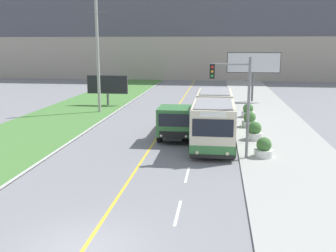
{
  "coord_description": "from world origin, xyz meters",
  "views": [
    {
      "loc": [
        4.21,
        -11.17,
        6.56
      ],
      "look_at": [
        1.1,
        12.97,
        1.4
      ],
      "focal_mm": 42.0,
      "sensor_mm": 36.0,
      "label": 1
    }
  ],
  "objects_px": {
    "utility_pole_far": "(98,56)",
    "planter_round_third": "(250,120)",
    "city_bus": "(214,117)",
    "dump_truck": "(177,122)",
    "planter_round_near": "(264,148)",
    "planter_round_far": "(248,111)",
    "traffic_light_mast": "(237,95)",
    "car_distant": "(217,101)",
    "billboard_large": "(253,64)",
    "billboard_small": "(107,85)",
    "planter_round_second": "(255,132)"
  },
  "relations": [
    {
      "from": "utility_pole_far",
      "to": "planter_round_third",
      "type": "distance_m",
      "value": 15.64
    },
    {
      "from": "city_bus",
      "to": "utility_pole_far",
      "type": "xyz_separation_m",
      "value": [
        -11.12,
        9.57,
        3.82
      ]
    },
    {
      "from": "city_bus",
      "to": "dump_truck",
      "type": "bearing_deg",
      "value": -175.23
    },
    {
      "from": "dump_truck",
      "to": "planter_round_near",
      "type": "xyz_separation_m",
      "value": [
        5.48,
        -4.13,
        -0.62
      ]
    },
    {
      "from": "planter_round_far",
      "to": "planter_round_near",
      "type": "bearing_deg",
      "value": -89.89
    },
    {
      "from": "utility_pole_far",
      "to": "traffic_light_mast",
      "type": "height_order",
      "value": "utility_pole_far"
    },
    {
      "from": "car_distant",
      "to": "billboard_large",
      "type": "bearing_deg",
      "value": 48.36
    },
    {
      "from": "billboard_small",
      "to": "car_distant",
      "type": "bearing_deg",
      "value": 0.28
    },
    {
      "from": "car_distant",
      "to": "planter_round_near",
      "type": "xyz_separation_m",
      "value": [
        2.84,
        -18.18,
        -0.1
      ]
    },
    {
      "from": "planter_round_second",
      "to": "planter_round_third",
      "type": "bearing_deg",
      "value": 90.38
    },
    {
      "from": "dump_truck",
      "to": "utility_pole_far",
      "type": "distance_m",
      "value": 13.66
    },
    {
      "from": "billboard_large",
      "to": "planter_round_far",
      "type": "xyz_separation_m",
      "value": [
        -1.14,
        -9.95,
        -3.63
      ]
    },
    {
      "from": "city_bus",
      "to": "planter_round_third",
      "type": "relative_size",
      "value": 9.41
    },
    {
      "from": "billboard_large",
      "to": "planter_round_second",
      "type": "xyz_separation_m",
      "value": [
        -1.28,
        -18.4,
        -3.61
      ]
    },
    {
      "from": "planter_round_far",
      "to": "utility_pole_far",
      "type": "bearing_deg",
      "value": 174.97
    },
    {
      "from": "traffic_light_mast",
      "to": "billboard_small",
      "type": "height_order",
      "value": "traffic_light_mast"
    },
    {
      "from": "dump_truck",
      "to": "planter_round_third",
      "type": "distance_m",
      "value": 6.85
    },
    {
      "from": "planter_round_second",
      "to": "planter_round_near",
      "type": "bearing_deg",
      "value": -87.71
    },
    {
      "from": "city_bus",
      "to": "planter_round_near",
      "type": "xyz_separation_m",
      "value": [
        2.95,
        -4.34,
        -0.94
      ]
    },
    {
      "from": "utility_pole_far",
      "to": "billboard_small",
      "type": "bearing_deg",
      "value": 95.11
    },
    {
      "from": "billboard_small",
      "to": "billboard_large",
      "type": "bearing_deg",
      "value": 16.14
    },
    {
      "from": "traffic_light_mast",
      "to": "planter_round_near",
      "type": "relative_size",
      "value": 4.99
    },
    {
      "from": "utility_pole_far",
      "to": "billboard_small",
      "type": "relative_size",
      "value": 2.41
    },
    {
      "from": "billboard_small",
      "to": "planter_round_far",
      "type": "bearing_deg",
      "value": -20.69
    },
    {
      "from": "planter_round_second",
      "to": "billboard_large",
      "type": "bearing_deg",
      "value": 86.02
    },
    {
      "from": "dump_truck",
      "to": "billboard_small",
      "type": "bearing_deg",
      "value": 122.65
    },
    {
      "from": "city_bus",
      "to": "car_distant",
      "type": "distance_m",
      "value": 13.86
    },
    {
      "from": "planter_round_second",
      "to": "planter_round_far",
      "type": "height_order",
      "value": "planter_round_second"
    },
    {
      "from": "billboard_small",
      "to": "planter_round_third",
      "type": "bearing_deg",
      "value": -34.17
    },
    {
      "from": "city_bus",
      "to": "traffic_light_mast",
      "type": "height_order",
      "value": "traffic_light_mast"
    },
    {
      "from": "dump_truck",
      "to": "traffic_light_mast",
      "type": "height_order",
      "value": "traffic_light_mast"
    },
    {
      "from": "planter_round_near",
      "to": "traffic_light_mast",
      "type": "bearing_deg",
      "value": -167.29
    },
    {
      "from": "utility_pole_far",
      "to": "planter_round_far",
      "type": "distance_m",
      "value": 14.87
    },
    {
      "from": "billboard_large",
      "to": "planter_round_third",
      "type": "xyz_separation_m",
      "value": [
        -1.31,
        -14.17,
        -3.63
      ]
    },
    {
      "from": "billboard_large",
      "to": "planter_round_near",
      "type": "relative_size",
      "value": 5.07
    },
    {
      "from": "dump_truck",
      "to": "billboard_large",
      "type": "bearing_deg",
      "value": 70.39
    },
    {
      "from": "planter_round_third",
      "to": "planter_round_far",
      "type": "distance_m",
      "value": 4.23
    },
    {
      "from": "billboard_small",
      "to": "planter_round_second",
      "type": "xyz_separation_m",
      "value": [
        14.27,
        -13.9,
        -1.54
      ]
    },
    {
      "from": "city_bus",
      "to": "billboard_small",
      "type": "relative_size",
      "value": 2.62
    },
    {
      "from": "city_bus",
      "to": "planter_round_second",
      "type": "distance_m",
      "value": 2.92
    },
    {
      "from": "billboard_large",
      "to": "planter_round_second",
      "type": "height_order",
      "value": "billboard_large"
    },
    {
      "from": "car_distant",
      "to": "traffic_light_mast",
      "type": "bearing_deg",
      "value": -86.35
    },
    {
      "from": "car_distant",
      "to": "billboard_large",
      "type": "xyz_separation_m",
      "value": [
        3.95,
        4.44,
        3.55
      ]
    },
    {
      "from": "car_distant",
      "to": "billboard_large",
      "type": "height_order",
      "value": "billboard_large"
    },
    {
      "from": "dump_truck",
      "to": "billboard_large",
      "type": "height_order",
      "value": "billboard_large"
    },
    {
      "from": "traffic_light_mast",
      "to": "planter_round_near",
      "type": "height_order",
      "value": "traffic_light_mast"
    },
    {
      "from": "planter_round_near",
      "to": "planter_round_far",
      "type": "xyz_separation_m",
      "value": [
        -0.02,
        12.67,
        0.02
      ]
    },
    {
      "from": "car_distant",
      "to": "utility_pole_far",
      "type": "distance_m",
      "value": 12.88
    },
    {
      "from": "utility_pole_far",
      "to": "billboard_large",
      "type": "xyz_separation_m",
      "value": [
        15.18,
        8.71,
        -1.11
      ]
    },
    {
      "from": "city_bus",
      "to": "dump_truck",
      "type": "relative_size",
      "value": 1.67
    }
  ]
}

